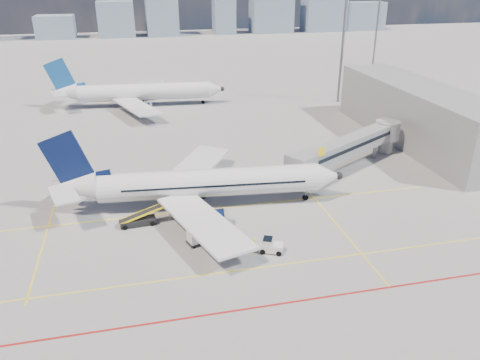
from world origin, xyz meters
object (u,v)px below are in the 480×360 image
object	(u,v)px
cargo_dolly	(202,235)
second_aircraft	(137,92)
ramp_worker	(255,245)
main_aircraft	(198,184)
belt_loader	(139,220)
baggage_tug	(270,246)

from	to	relation	value
cargo_dolly	second_aircraft	bearing A→B (deg)	76.22
cargo_dolly	ramp_worker	distance (m)	6.24
second_aircraft	ramp_worker	world-z (taller)	second_aircraft
cargo_dolly	ramp_worker	bearing A→B (deg)	-50.47
main_aircraft	belt_loader	world-z (taller)	main_aircraft
second_aircraft	belt_loader	xyz separation A→B (m)	(-1.48, -55.48, -2.58)
second_aircraft	cargo_dolly	world-z (taller)	second_aircraft
second_aircraft	baggage_tug	xyz separation A→B (m)	(12.25, -64.79, -2.42)
baggage_tug	ramp_worker	xyz separation A→B (m)	(-1.66, 0.34, 0.08)
second_aircraft	belt_loader	distance (m)	55.56
belt_loader	ramp_worker	bearing A→B (deg)	-41.43
second_aircraft	cargo_dolly	distance (m)	61.44
main_aircraft	belt_loader	bearing A→B (deg)	-152.01
belt_loader	ramp_worker	size ratio (longest dim) A/B	3.48
second_aircraft	ramp_worker	bearing A→B (deg)	-76.56
cargo_dolly	baggage_tug	bearing A→B (deg)	-46.19
baggage_tug	cargo_dolly	world-z (taller)	cargo_dolly
cargo_dolly	ramp_worker	world-z (taller)	cargo_dolly
main_aircraft	ramp_worker	distance (m)	13.14
cargo_dolly	belt_loader	world-z (taller)	belt_loader
cargo_dolly	belt_loader	xyz separation A→B (m)	(-6.76, 5.69, -0.37)
baggage_tug	ramp_worker	world-z (taller)	ramp_worker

